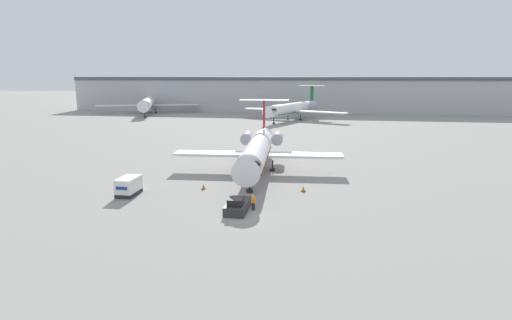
{
  "coord_description": "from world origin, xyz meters",
  "views": [
    {
      "loc": [
        7.79,
        -37.48,
        13.64
      ],
      "look_at": [
        0.0,
        11.0,
        3.27
      ],
      "focal_mm": 28.0,
      "sensor_mm": 36.0,
      "label": 1
    }
  ],
  "objects_px": {
    "worker_near_tug": "(253,202)",
    "airplane_parked_far_right": "(148,103)",
    "traffic_cone_left": "(203,186)",
    "airplane_main": "(258,149)",
    "pushback_tug": "(237,206)",
    "airplane_parked_far_left": "(293,108)",
    "traffic_cone_right": "(303,189)",
    "luggage_cart": "(129,186)"
  },
  "relations": [
    {
      "from": "airplane_parked_far_left",
      "to": "traffic_cone_right",
      "type": "bearing_deg",
      "value": -85.15
    },
    {
      "from": "airplane_main",
      "to": "traffic_cone_left",
      "type": "xyz_separation_m",
      "value": [
        -5.17,
        -10.11,
        -2.94
      ]
    },
    {
      "from": "luggage_cart",
      "to": "airplane_parked_far_left",
      "type": "xyz_separation_m",
      "value": [
        13.35,
        83.99,
        2.62
      ]
    },
    {
      "from": "pushback_tug",
      "to": "worker_near_tug",
      "type": "xyz_separation_m",
      "value": [
        1.56,
        0.54,
        0.26
      ]
    },
    {
      "from": "airplane_parked_far_left",
      "to": "airplane_parked_far_right",
      "type": "height_order",
      "value": "airplane_parked_far_right"
    },
    {
      "from": "airplane_main",
      "to": "traffic_cone_right",
      "type": "relative_size",
      "value": 41.15
    },
    {
      "from": "worker_near_tug",
      "to": "airplane_parked_far_right",
      "type": "relative_size",
      "value": 0.04
    },
    {
      "from": "pushback_tug",
      "to": "airplane_parked_far_left",
      "type": "xyz_separation_m",
      "value": [
        -0.34,
        87.56,
        3.08
      ]
    },
    {
      "from": "pushback_tug",
      "to": "airplane_parked_far_left",
      "type": "relative_size",
      "value": 0.14
    },
    {
      "from": "luggage_cart",
      "to": "airplane_parked_far_right",
      "type": "bearing_deg",
      "value": 112.73
    },
    {
      "from": "luggage_cart",
      "to": "traffic_cone_left",
      "type": "xyz_separation_m",
      "value": [
        7.9,
        3.76,
        -0.7
      ]
    },
    {
      "from": "worker_near_tug",
      "to": "airplane_parked_far_right",
      "type": "bearing_deg",
      "value": 119.08
    },
    {
      "from": "luggage_cart",
      "to": "airplane_main",
      "type": "bearing_deg",
      "value": 46.71
    },
    {
      "from": "airplane_parked_far_left",
      "to": "luggage_cart",
      "type": "bearing_deg",
      "value": -99.03
    },
    {
      "from": "pushback_tug",
      "to": "airplane_parked_far_right",
      "type": "distance_m",
      "value": 116.31
    },
    {
      "from": "luggage_cart",
      "to": "airplane_parked_far_right",
      "type": "distance_m",
      "value": 107.17
    },
    {
      "from": "airplane_main",
      "to": "airplane_parked_far_right",
      "type": "xyz_separation_m",
      "value": [
        -54.45,
        84.95,
        0.56
      ]
    },
    {
      "from": "luggage_cart",
      "to": "worker_near_tug",
      "type": "height_order",
      "value": "luggage_cart"
    },
    {
      "from": "luggage_cart",
      "to": "traffic_cone_right",
      "type": "bearing_deg",
      "value": 13.1
    },
    {
      "from": "luggage_cart",
      "to": "traffic_cone_left",
      "type": "bearing_deg",
      "value": 25.46
    },
    {
      "from": "airplane_parked_far_right",
      "to": "luggage_cart",
      "type": "bearing_deg",
      "value": -67.27
    },
    {
      "from": "traffic_cone_left",
      "to": "traffic_cone_right",
      "type": "height_order",
      "value": "traffic_cone_left"
    },
    {
      "from": "pushback_tug",
      "to": "luggage_cart",
      "type": "height_order",
      "value": "luggage_cart"
    },
    {
      "from": "airplane_main",
      "to": "worker_near_tug",
      "type": "height_order",
      "value": "airplane_main"
    },
    {
      "from": "traffic_cone_left",
      "to": "airplane_parked_far_left",
      "type": "relative_size",
      "value": 0.02
    },
    {
      "from": "worker_near_tug",
      "to": "airplane_parked_far_left",
      "type": "relative_size",
      "value": 0.05
    },
    {
      "from": "airplane_parked_far_left",
      "to": "airplane_parked_far_right",
      "type": "distance_m",
      "value": 56.71
    },
    {
      "from": "pushback_tug",
      "to": "airplane_parked_far_left",
      "type": "distance_m",
      "value": 87.62
    },
    {
      "from": "pushback_tug",
      "to": "airplane_parked_far_left",
      "type": "height_order",
      "value": "airplane_parked_far_left"
    },
    {
      "from": "traffic_cone_left",
      "to": "airplane_parked_far_right",
      "type": "relative_size",
      "value": 0.02
    },
    {
      "from": "traffic_cone_left",
      "to": "airplane_parked_far_right",
      "type": "xyz_separation_m",
      "value": [
        -49.28,
        95.06,
        3.5
      ]
    },
    {
      "from": "luggage_cart",
      "to": "airplane_parked_far_left",
      "type": "relative_size",
      "value": 0.1
    },
    {
      "from": "airplane_main",
      "to": "airplane_parked_far_right",
      "type": "distance_m",
      "value": 100.9
    },
    {
      "from": "pushback_tug",
      "to": "traffic_cone_right",
      "type": "xyz_separation_m",
      "value": [
        6.39,
        8.25,
        -0.27
      ]
    },
    {
      "from": "traffic_cone_left",
      "to": "airplane_main",
      "type": "bearing_deg",
      "value": 62.92
    },
    {
      "from": "luggage_cart",
      "to": "airplane_parked_far_right",
      "type": "height_order",
      "value": "airplane_parked_far_right"
    },
    {
      "from": "worker_near_tug",
      "to": "traffic_cone_left",
      "type": "bearing_deg",
      "value": 137.26
    },
    {
      "from": "pushback_tug",
      "to": "luggage_cart",
      "type": "distance_m",
      "value": 14.15
    },
    {
      "from": "traffic_cone_right",
      "to": "pushback_tug",
      "type": "bearing_deg",
      "value": -127.77
    },
    {
      "from": "worker_near_tug",
      "to": "traffic_cone_right",
      "type": "height_order",
      "value": "worker_near_tug"
    },
    {
      "from": "worker_near_tug",
      "to": "airplane_parked_far_left",
      "type": "height_order",
      "value": "airplane_parked_far_left"
    },
    {
      "from": "worker_near_tug",
      "to": "airplane_parked_far_left",
      "type": "distance_m",
      "value": 87.09
    }
  ]
}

